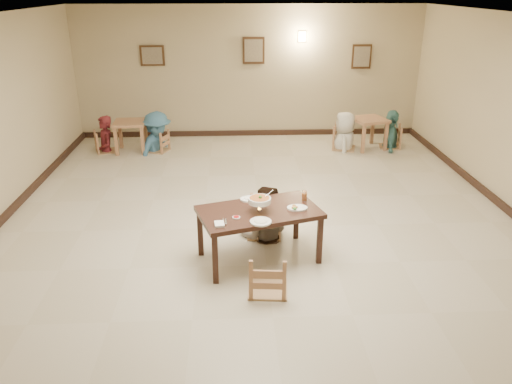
{
  "coord_description": "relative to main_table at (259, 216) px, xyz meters",
  "views": [
    {
      "loc": [
        -0.4,
        -6.74,
        3.4
      ],
      "look_at": [
        -0.1,
        -0.47,
        0.77
      ],
      "focal_mm": 35.0,
      "sensor_mm": 36.0,
      "label": 1
    }
  ],
  "objects": [
    {
      "name": "chair_near",
      "position": [
        0.07,
        -0.76,
        -0.14
      ],
      "size": [
        0.46,
        0.46,
        0.98
      ],
      "rotation": [
        0.0,
        0.0,
        3.05
      ],
      "color": "tan",
      "rests_on": "floor"
    },
    {
      "name": "bg_table_right",
      "position": [
        2.68,
        4.75,
        -0.09
      ],
      "size": [
        0.85,
        0.85,
        0.68
      ],
      "rotation": [
        0.0,
        0.0,
        0.28
      ],
      "color": "#A97753",
      "rests_on": "floor"
    },
    {
      "name": "bg_diner_d",
      "position": [
        3.2,
        4.8,
        0.21
      ],
      "size": [
        0.62,
        1.05,
        1.69
      ],
      "primitive_type": "imported",
      "rotation": [
        0.0,
        0.0,
        1.35
      ],
      "color": "teal",
      "rests_on": "floor"
    },
    {
      "name": "drink_glass",
      "position": [
        0.62,
        0.28,
        0.14
      ],
      "size": [
        0.07,
        0.07,
        0.14
      ],
      "color": "white",
      "rests_on": "main_table"
    },
    {
      "name": "chair_far",
      "position": [
        0.12,
        0.71,
        -0.12
      ],
      "size": [
        0.48,
        0.48,
        1.03
      ],
      "rotation": [
        0.0,
        0.0,
        -0.09
      ],
      "color": "tan",
      "rests_on": "floor"
    },
    {
      "name": "bg_diner_b",
      "position": [
        -1.97,
        4.75,
        0.24
      ],
      "size": [
        1.1,
        1.31,
        1.76
      ],
      "primitive_type": "imported",
      "rotation": [
        0.0,
        0.0,
        1.09
      ],
      "color": "teal",
      "rests_on": "floor"
    },
    {
      "name": "bg_chair_ll",
      "position": [
        -3.1,
        4.77,
        -0.19
      ],
      "size": [
        0.42,
        0.42,
        0.89
      ],
      "rotation": [
        0.0,
        0.0,
        1.94
      ],
      "color": "tan",
      "rests_on": "floor"
    },
    {
      "name": "floor",
      "position": [
        0.09,
        0.93,
        -0.63
      ],
      "size": [
        10.0,
        10.0,
        0.0
      ],
      "primitive_type": "plane",
      "color": "beige",
      "rests_on": "ground"
    },
    {
      "name": "chili_dish",
      "position": [
        -0.3,
        -0.23,
        0.09
      ],
      "size": [
        0.1,
        0.1,
        0.02
      ],
      "color": "white",
      "rests_on": "main_table"
    },
    {
      "name": "picture_b",
      "position": [
        0.19,
        5.89,
        1.37
      ],
      "size": [
        0.5,
        0.04,
        0.6
      ],
      "color": "#352012",
      "rests_on": "wall_back"
    },
    {
      "name": "main_table",
      "position": [
        0.0,
        0.0,
        0.0
      ],
      "size": [
        1.71,
        1.27,
        0.71
      ],
      "rotation": [
        0.0,
        0.0,
        0.3
      ],
      "color": "#351D15",
      "rests_on": "floor"
    },
    {
      "name": "bg_chair_rr",
      "position": [
        3.2,
        4.8,
        -0.16
      ],
      "size": [
        0.44,
        0.44,
        0.95
      ],
      "rotation": [
        0.0,
        0.0,
        -1.77
      ],
      "color": "tan",
      "rests_on": "floor"
    },
    {
      "name": "wall_sconce",
      "position": [
        1.29,
        5.89,
        1.67
      ],
      "size": [
        0.16,
        0.05,
        0.22
      ],
      "primitive_type": "cube",
      "color": "#FFD88C",
      "rests_on": "wall_back"
    },
    {
      "name": "picture_a",
      "position": [
        -2.11,
        5.89,
        1.27
      ],
      "size": [
        0.55,
        0.04,
        0.45
      ],
      "color": "#352012",
      "rests_on": "wall_back"
    },
    {
      "name": "napkin_cutlery",
      "position": [
        -0.5,
        -0.41,
        0.09
      ],
      "size": [
        0.15,
        0.24,
        0.03
      ],
      "color": "white",
      "rests_on": "main_table"
    },
    {
      "name": "curry_warmer",
      "position": [
        0.0,
        -0.04,
        0.23
      ],
      "size": [
        0.33,
        0.29,
        0.26
      ],
      "color": "silver",
      "rests_on": "main_table"
    },
    {
      "name": "bg_chair_rl",
      "position": [
        2.15,
        4.73,
        -0.12
      ],
      "size": [
        0.48,
        0.48,
        1.03
      ],
      "rotation": [
        0.0,
        0.0,
        1.27
      ],
      "color": "tan",
      "rests_on": "floor"
    },
    {
      "name": "bg_diner_c",
      "position": [
        2.15,
        4.73,
        0.2
      ],
      "size": [
        0.66,
        0.89,
        1.66
      ],
      "primitive_type": "imported",
      "rotation": [
        0.0,
        0.0,
        4.53
      ],
      "color": "silver",
      "rests_on": "floor"
    },
    {
      "name": "main_diner",
      "position": [
        0.11,
        0.64,
        0.14
      ],
      "size": [
        0.8,
        0.65,
        1.55
      ],
      "primitive_type": "imported",
      "rotation": [
        0.0,
        0.0,
        3.06
      ],
      "color": "gray",
      "rests_on": "floor"
    },
    {
      "name": "rice_plate_far",
      "position": [
        -0.09,
        0.33,
        0.1
      ],
      "size": [
        0.3,
        0.3,
        0.07
      ],
      "color": "white",
      "rests_on": "main_table"
    },
    {
      "name": "bg_table_left",
      "position": [
        -2.53,
        4.78,
        -0.09
      ],
      "size": [
        0.7,
        0.7,
        0.67
      ],
      "rotation": [
        0.0,
        0.0,
        0.04
      ],
      "color": "#A97753",
      "rests_on": "floor"
    },
    {
      "name": "rice_plate_near",
      "position": [
        -0.0,
        -0.36,
        0.09
      ],
      "size": [
        0.26,
        0.26,
        0.06
      ],
      "color": "white",
      "rests_on": "main_table"
    },
    {
      "name": "ceiling",
      "position": [
        0.09,
        0.93,
        2.37
      ],
      "size": [
        10.0,
        10.0,
        0.0
      ],
      "primitive_type": "plane",
      "color": "silver",
      "rests_on": "wall_back"
    },
    {
      "name": "fried_plate",
      "position": [
        0.49,
        0.01,
        0.1
      ],
      "size": [
        0.27,
        0.27,
        0.06
      ],
      "color": "white",
      "rests_on": "main_table"
    },
    {
      "name": "bg_chair_lr",
      "position": [
        -1.97,
        4.75,
        -0.19
      ],
      "size": [
        0.42,
        0.42,
        0.88
      ],
      "rotation": [
        0.0,
        0.0,
        -1.95
      ],
      "color": "tan",
      "rests_on": "floor"
    },
    {
      "name": "wall_back",
      "position": [
        0.09,
        5.93,
        0.87
      ],
      "size": [
        10.0,
        0.0,
        10.0
      ],
      "primitive_type": "plane",
      "rotation": [
        1.57,
        0.0,
        0.0
      ],
      "color": "tan",
      "rests_on": "floor"
    },
    {
      "name": "baseboard_back",
      "position": [
        0.09,
        5.9,
        -0.57
      ],
      "size": [
        8.0,
        0.06,
        0.12
      ],
      "primitive_type": "cube",
      "color": "black",
      "rests_on": "floor"
    },
    {
      "name": "bg_diner_a",
      "position": [
        -3.1,
        4.77,
        0.16
      ],
      "size": [
        0.6,
        0.69,
        1.59
      ],
      "primitive_type": "imported",
      "rotation": [
        0.0,
        0.0,
        5.17
      ],
      "color": "#5B1A20",
      "rests_on": "floor"
    },
    {
      "name": "picture_c",
      "position": [
        2.69,
        5.89,
        1.22
      ],
      "size": [
        0.45,
        0.04,
        0.55
      ],
      "color": "#352012",
      "rests_on": "wall_back"
    }
  ]
}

